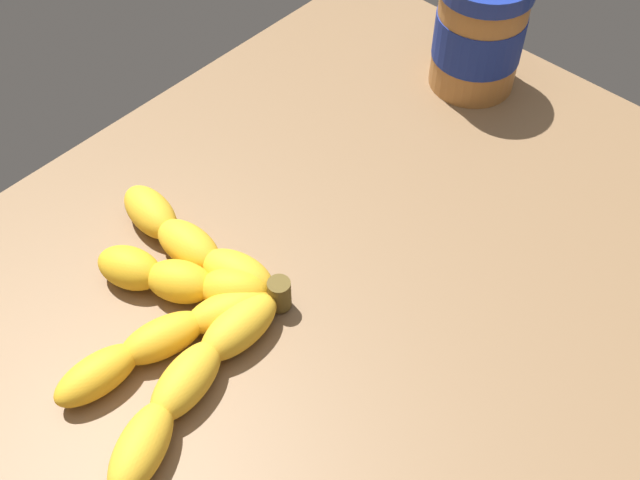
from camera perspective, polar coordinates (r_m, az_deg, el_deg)
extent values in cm
cube|color=brown|center=(70.88, 1.09, -4.79)|extent=(80.48, 63.32, 4.96)
ellipsoid|color=gold|center=(67.97, -6.03, -2.43)|extent=(5.12, 7.59, 3.67)
ellipsoid|color=gold|center=(70.53, -9.53, -0.36)|extent=(3.98, 7.11, 3.67)
ellipsoid|color=gold|center=(73.78, -12.20, 2.00)|extent=(4.55, 7.37, 3.67)
ellipsoid|color=gold|center=(66.94, -6.26, -3.58)|extent=(6.55, 7.00, 3.73)
ellipsoid|color=gold|center=(68.09, -10.13, -2.98)|extent=(6.13, 7.01, 3.73)
ellipsoid|color=gold|center=(69.89, -13.64, -1.98)|extent=(5.58, 6.88, 3.73)
ellipsoid|color=gold|center=(65.94, -6.58, -5.13)|extent=(8.04, 6.14, 3.32)
ellipsoid|color=gold|center=(65.31, -11.34, -6.96)|extent=(7.95, 5.19, 3.32)
ellipsoid|color=gold|center=(64.66, -15.88, -9.41)|extent=(7.64, 4.10, 3.32)
ellipsoid|color=gold|center=(64.79, -5.89, -6.31)|extent=(7.86, 3.70, 3.59)
ellipsoid|color=gold|center=(62.74, -9.67, -10.02)|extent=(8.36, 5.06, 3.59)
ellipsoid|color=gold|center=(60.71, -12.79, -14.53)|extent=(8.59, 6.42, 3.59)
cylinder|color=brown|center=(66.44, -2.96, -3.92)|extent=(2.00, 2.00, 3.00)
cylinder|color=#B27238|center=(86.88, 11.39, 14.09)|extent=(9.24, 9.24, 11.23)
cylinder|color=navy|center=(86.55, 11.45, 14.39)|extent=(9.43, 9.43, 5.06)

